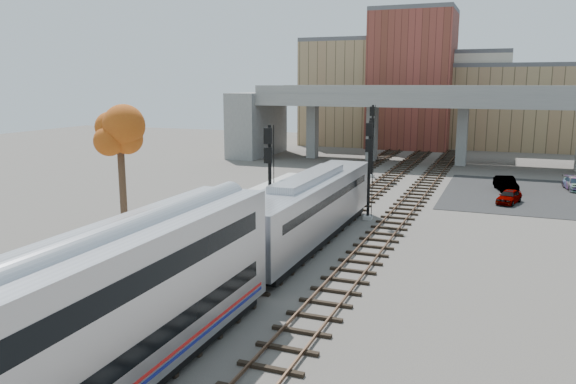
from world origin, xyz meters
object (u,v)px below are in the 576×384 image
Objects in this scene: tree at (120,136)px; locomotive at (309,207)px; coach at (6,373)px; signal_mast_near at (269,186)px; signal_mast_mid at (369,171)px; car_b at (506,184)px; signal_mast_far at (372,141)px; car_c at (575,184)px; car_a at (509,197)px.

locomotive is at bearing 17.69° from tree.
signal_mast_near is (-2.10, 21.33, 0.92)m from coach.
signal_mast_mid is at bearing 39.43° from tree.
car_b is (11.26, 45.19, -2.09)m from coach.
coach reaches higher than car_b.
signal_mast_mid is 0.95× the size of signal_mast_far.
tree reaches higher than locomotive.
signal_mast_far reaches higher than car_c.
coach is 22.39m from tree.
signal_mast_mid is 23.91m from car_c.
tree is at bearing -145.53° from car_b.
coach is (-0.00, -22.61, 0.52)m from locomotive.
signal_mast_far is at bearing 94.65° from locomotive.
signal_mast_near is 27.52m from car_b.
signal_mast_mid is 2.12× the size of car_a.
signal_mast_mid is 18.15m from car_b.
car_c is (28.37, 28.99, -5.98)m from tree.
coach is 7.36× the size of car_a.
tree is (-11.13, -3.55, 4.32)m from locomotive.
signal_mast_mid reaches higher than coach.
coach is at bearing -90.32° from car_a.
signal_mast_far is at bearing 102.44° from signal_mast_mid.
car_a is at bearing 52.99° from signal_mast_near.
locomotive is at bearing -105.43° from signal_mast_mid.
coach reaches higher than locomotive.
signal_mast_far is 19.61m from car_c.
car_a is 5.75m from car_b.
coach is at bearing -87.52° from signal_mast_far.
tree is 34.92m from car_b.
signal_mast_mid is 0.81× the size of tree.
coach is 2.81× the size of tree.
tree is 2.24× the size of car_c.
signal_mast_far is 1.91× the size of car_c.
car_c is (5.97, 2.85, -0.09)m from car_b.
locomotive is 2.14× the size of tree.
locomotive is at bearing -108.44° from car_a.
car_b is at bearing 49.41° from tree.
signal_mast_mid reaches higher than locomotive.
locomotive is at bearing -133.63° from car_c.
signal_mast_mid is at bearing -136.07° from car_b.
car_a is at bearing -101.97° from car_b.
tree reaches higher than car_a.
signal_mast_mid is (2.00, 29.85, 0.80)m from coach.
signal_mast_far reaches higher than locomotive.
coach is 6.30× the size of car_c.
signal_mast_far is at bearing 90.00° from signal_mast_near.
signal_mast_mid is at bearing 86.17° from coach.
car_a reaches higher than car_c.
signal_mast_near is 1.02× the size of signal_mast_mid.
tree reaches higher than car_b.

